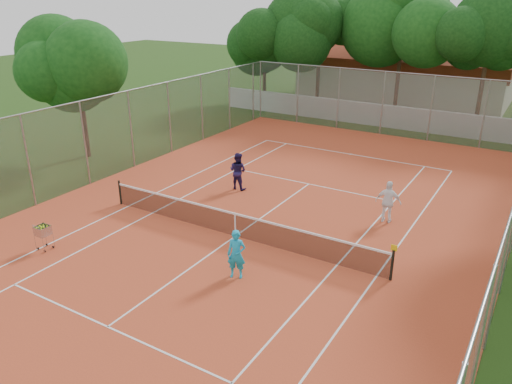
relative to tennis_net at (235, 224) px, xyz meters
The scene contains 12 objects.
ground 0.51m from the tennis_net, ahead, with size 120.00×120.00×0.00m, color #1B360E.
court_pad 0.50m from the tennis_net, ahead, with size 18.00×34.00×0.02m, color #C04725.
court_lines 0.49m from the tennis_net, ahead, with size 10.98×23.78×0.01m, color white.
tennis_net is the anchor object (origin of this frame).
perimeter_fence 1.49m from the tennis_net, ahead, with size 18.00×34.00×4.00m, color slate.
boundary_wall 19.00m from the tennis_net, 90.00° to the left, with size 26.00×0.30×1.50m, color silver.
clubhouse 29.12m from the tennis_net, 93.95° to the left, with size 16.40×9.00×4.40m, color beige.
tropical_trees 22.45m from the tennis_net, 90.00° to the left, with size 29.00×19.00×10.00m, color black.
player_near 2.89m from the tennis_net, 55.79° to the right, with size 0.60×0.39×1.64m, color #18A2CF.
player_far_left 4.91m from the tennis_net, 121.91° to the left, with size 0.85×0.66×1.74m, color #201848.
player_far_right 6.14m from the tennis_net, 43.10° to the left, with size 1.01×0.42×1.72m, color white.
ball_hopper 6.83m from the tennis_net, 140.33° to the right, with size 0.48×0.48×0.99m, color #AFB0B6.
Camera 1 is at (9.35, -13.98, 8.60)m, focal length 35.00 mm.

